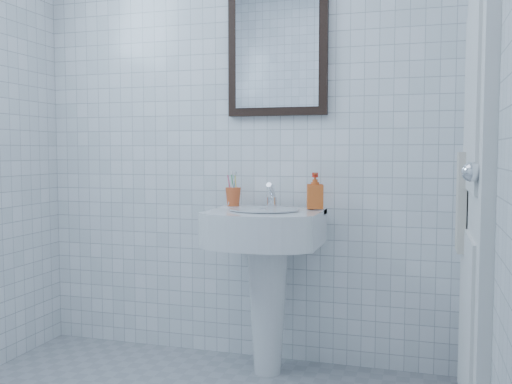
% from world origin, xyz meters
% --- Properties ---
extents(wall_back, '(2.20, 0.02, 2.50)m').
position_xyz_m(wall_back, '(0.00, 1.20, 1.25)').
color(wall_back, white).
rests_on(wall_back, ground).
extents(wall_right, '(0.02, 2.40, 2.50)m').
position_xyz_m(wall_right, '(1.10, 0.00, 1.25)').
color(wall_right, white).
rests_on(wall_right, ground).
extents(washbasin, '(0.52, 0.38, 0.80)m').
position_xyz_m(washbasin, '(0.19, 0.98, 0.54)').
color(washbasin, white).
rests_on(washbasin, ground).
extents(faucet, '(0.05, 0.11, 0.12)m').
position_xyz_m(faucet, '(0.19, 1.08, 0.84)').
color(faucet, silver).
rests_on(faucet, washbasin).
extents(toothbrush_cup, '(0.09, 0.09, 0.09)m').
position_xyz_m(toothbrush_cup, '(-0.00, 1.08, 0.84)').
color(toothbrush_cup, '#DA5527').
rests_on(toothbrush_cup, washbasin).
extents(soap_dispenser, '(0.09, 0.09, 0.17)m').
position_xyz_m(soap_dispenser, '(0.41, 1.08, 0.88)').
color(soap_dispenser, red).
rests_on(soap_dispenser, washbasin).
extents(wall_mirror, '(0.50, 0.04, 0.62)m').
position_xyz_m(wall_mirror, '(0.19, 1.18, 1.55)').
color(wall_mirror, black).
rests_on(wall_mirror, wall_back).
extents(bathroom_door, '(0.04, 0.80, 2.00)m').
position_xyz_m(bathroom_door, '(1.08, 0.55, 1.00)').
color(bathroom_door, silver).
rests_on(bathroom_door, ground).
extents(towel_ring, '(0.01, 0.18, 0.18)m').
position_xyz_m(towel_ring, '(1.06, 0.73, 1.05)').
color(towel_ring, silver).
rests_on(towel_ring, wall_right).
extents(hand_towel, '(0.03, 0.16, 0.38)m').
position_xyz_m(hand_towel, '(1.04, 0.73, 0.87)').
color(hand_towel, white).
rests_on(hand_towel, towel_ring).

